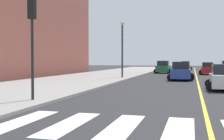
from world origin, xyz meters
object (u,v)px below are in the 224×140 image
at_px(car_red_nearest, 208,69).
at_px(car_white_seventh, 224,78).
at_px(car_yellow_second, 186,66).
at_px(car_blue_fourth, 181,72).
at_px(traffic_light_far_corner, 32,29).
at_px(car_green_sixth, 163,67).
at_px(street_lamp, 122,44).

bearing_deg(car_red_nearest, car_white_seventh, 91.73).
distance_m(car_yellow_second, car_blue_fourth, 31.87).
xyz_separation_m(car_yellow_second, traffic_light_far_corner, (-6.42, -50.81, 2.80)).
relative_size(car_red_nearest, car_green_sixth, 0.90).
relative_size(car_yellow_second, traffic_light_far_corner, 0.84).
distance_m(car_yellow_second, street_lamp, 31.58).
xyz_separation_m(car_red_nearest, car_yellow_second, (-3.52, 18.12, 0.05)).
xyz_separation_m(car_yellow_second, car_blue_fourth, (0.19, -31.87, 0.03)).
height_order(car_green_sixth, traffic_light_far_corner, traffic_light_far_corner).
distance_m(car_yellow_second, car_green_sixth, 15.51).
height_order(car_red_nearest, car_green_sixth, car_green_sixth).
height_order(car_blue_fourth, car_white_seventh, car_blue_fourth).
distance_m(car_green_sixth, traffic_light_far_corner, 35.89).
xyz_separation_m(car_red_nearest, car_green_sixth, (-6.75, 2.96, 0.10)).
xyz_separation_m(car_red_nearest, car_white_seventh, (0.02, -23.43, 0.03)).
relative_size(car_yellow_second, car_blue_fourth, 0.97).
bearing_deg(traffic_light_far_corner, car_green_sixth, 84.90).
xyz_separation_m(car_yellow_second, street_lamp, (-6.47, -30.75, 3.13)).
bearing_deg(traffic_light_far_corner, car_red_nearest, 73.10).
xyz_separation_m(car_yellow_second, car_green_sixth, (-3.23, -15.17, 0.05)).
bearing_deg(car_red_nearest, car_blue_fourth, 78.06).
relative_size(car_yellow_second, street_lamp, 0.66).
height_order(traffic_light_far_corner, street_lamp, street_lamp).
xyz_separation_m(traffic_light_far_corner, street_lamp, (-0.05, 20.06, 0.34)).
xyz_separation_m(car_white_seventh, street_lamp, (-10.00, 10.80, 3.15)).
bearing_deg(car_yellow_second, traffic_light_far_corner, -97.56).
height_order(car_yellow_second, traffic_light_far_corner, traffic_light_far_corner).
bearing_deg(car_blue_fourth, car_red_nearest, 76.61).
bearing_deg(car_yellow_second, car_white_seventh, -85.50).
bearing_deg(car_white_seventh, car_green_sixth, -75.21).
bearing_deg(car_yellow_second, street_lamp, -102.24).
distance_m(car_blue_fourth, car_white_seventh, 10.25).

